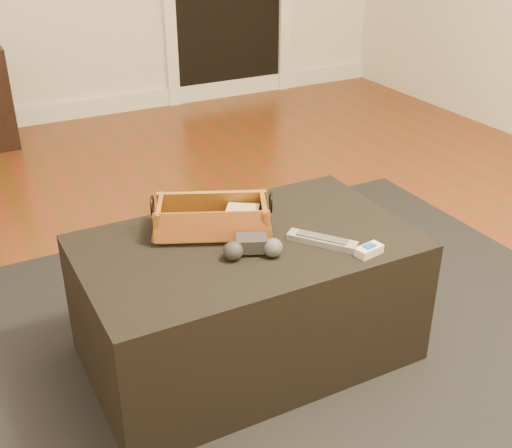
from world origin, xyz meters
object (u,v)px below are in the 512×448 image
wicker_basket (212,219)px  game_controller (252,247)px  silver_remote (322,240)px  cream_gadget (369,250)px  ottoman (247,299)px  tv_remote (207,227)px

wicker_basket → game_controller: wicker_basket is taller
silver_remote → cream_gadget: bearing=-53.5°
silver_remote → cream_gadget: cream_gadget is taller
ottoman → silver_remote: size_ratio=5.09×
silver_remote → tv_remote: bearing=142.0°
cream_gadget → silver_remote: bearing=126.5°
cream_gadget → tv_remote: bearing=137.5°
game_controller → wicker_basket: bearing=102.5°
tv_remote → cream_gadget: 0.49m
tv_remote → cream_gadget: bearing=-24.0°
wicker_basket → silver_remote: bearing=-41.0°
ottoman → wicker_basket: size_ratio=2.51×
silver_remote → ottoman: bearing=147.0°
tv_remote → game_controller: bearing=-52.3°
game_controller → silver_remote: size_ratio=0.92×
ottoman → game_controller: size_ratio=5.56×
tv_remote → wicker_basket: size_ratio=0.47×
cream_gadget → game_controller: bearing=153.3°
tv_remote → silver_remote: (0.28, -0.22, -0.01)m
wicker_basket → cream_gadget: size_ratio=4.53×
ottoman → tv_remote: tv_remote is taller
game_controller → silver_remote: (0.21, -0.04, -0.02)m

